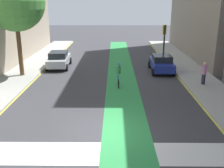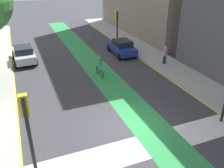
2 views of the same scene
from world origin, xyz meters
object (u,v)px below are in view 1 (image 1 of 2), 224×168
(car_silver_left_far, at_px, (59,59))
(pedestrian_sidewalk_right_a, at_px, (204,73))
(street_tree_near, at_px, (15,1))
(cyclist_in_lane, at_px, (119,74))
(traffic_signal_far_right, at_px, (164,37))
(car_blue_right_far, at_px, (161,63))

(car_silver_left_far, distance_m, pedestrian_sidewalk_right_a, 13.48)
(car_silver_left_far, distance_m, street_tree_near, 6.80)
(pedestrian_sidewalk_right_a, bearing_deg, cyclist_in_lane, -178.76)
(car_silver_left_far, bearing_deg, traffic_signal_far_right, 7.56)
(pedestrian_sidewalk_right_a, height_order, street_tree_near, street_tree_near)
(cyclist_in_lane, relative_size, street_tree_near, 0.22)
(traffic_signal_far_right, relative_size, street_tree_near, 0.47)
(car_silver_left_far, height_order, car_blue_right_far, same)
(pedestrian_sidewalk_right_a, bearing_deg, traffic_signal_far_right, 104.27)
(cyclist_in_lane, relative_size, pedestrian_sidewalk_right_a, 1.08)
(traffic_signal_far_right, relative_size, car_silver_left_far, 0.93)
(car_blue_right_far, height_order, pedestrian_sidewalk_right_a, pedestrian_sidewalk_right_a)
(pedestrian_sidewalk_right_a, bearing_deg, car_silver_left_far, 154.50)
(car_blue_right_far, relative_size, pedestrian_sidewalk_right_a, 2.46)
(pedestrian_sidewalk_right_a, bearing_deg, street_tree_near, 170.39)
(car_silver_left_far, height_order, pedestrian_sidewalk_right_a, pedestrian_sidewalk_right_a)
(car_silver_left_far, distance_m, car_blue_right_far, 9.82)
(cyclist_in_lane, xyz_separation_m, pedestrian_sidewalk_right_a, (6.46, 0.14, 0.06))
(car_blue_right_far, distance_m, cyclist_in_lane, 5.93)
(car_silver_left_far, xyz_separation_m, pedestrian_sidewalk_right_a, (12.17, -5.80, 0.23))
(car_blue_right_far, relative_size, street_tree_near, 0.50)
(cyclist_in_lane, bearing_deg, car_silver_left_far, 133.87)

